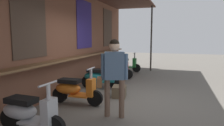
% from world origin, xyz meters
% --- Properties ---
extents(ground_plane, '(33.39, 33.39, 0.00)m').
position_xyz_m(ground_plane, '(0.00, 0.00, 0.00)').
color(ground_plane, '#605B54').
extents(market_stall_facade, '(11.93, 2.35, 3.39)m').
position_xyz_m(market_stall_facade, '(-0.00, 1.87, 1.89)').
color(market_stall_facade, brown).
rests_on(market_stall_facade, ground_plane).
extents(scooter_silver, '(0.46, 1.40, 0.97)m').
position_xyz_m(scooter_silver, '(-2.58, 1.08, 0.39)').
color(scooter_silver, '#B2B5BA').
rests_on(scooter_silver, ground_plane).
extents(scooter_orange, '(0.46, 1.40, 0.97)m').
position_xyz_m(scooter_orange, '(-0.87, 1.08, 0.39)').
color(scooter_orange, orange).
rests_on(scooter_orange, ground_plane).
extents(scooter_teal, '(0.48, 1.40, 0.97)m').
position_xyz_m(scooter_teal, '(0.85, 1.08, 0.39)').
color(scooter_teal, '#197075').
rests_on(scooter_teal, ground_plane).
extents(scooter_red, '(0.46, 1.40, 0.97)m').
position_xyz_m(scooter_red, '(2.62, 1.08, 0.39)').
color(scooter_red, red).
rests_on(scooter_red, ground_plane).
extents(scooter_green, '(0.46, 1.40, 0.97)m').
position_xyz_m(scooter_green, '(4.34, 1.08, 0.39)').
color(scooter_green, '#237533').
rests_on(scooter_green, ground_plane).
extents(shopper_with_handbag, '(0.42, 0.66, 1.69)m').
position_xyz_m(shopper_with_handbag, '(-1.37, -0.16, 1.03)').
color(shopper_with_handbag, brown).
rests_on(shopper_with_handbag, ground_plane).
extents(merchandise_crate, '(0.53, 0.45, 0.32)m').
position_xyz_m(merchandise_crate, '(0.09, 0.14, 0.16)').
color(merchandise_crate, brown).
rests_on(merchandise_crate, ground_plane).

